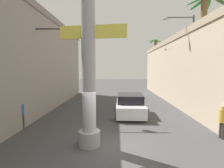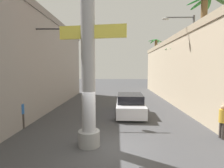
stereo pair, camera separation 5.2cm
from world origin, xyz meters
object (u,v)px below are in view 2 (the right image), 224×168
at_px(street_lamp, 188,55).
at_px(palm_tree_mid_right, 177,64).
at_px(pedestrian_by_sign, 222,119).
at_px(pedestrian_curb_left, 21,112).
at_px(palm_tree_near_right, 204,47).
at_px(car_lead, 130,105).
at_px(neon_sign_pole, 88,30).
at_px(palm_tree_far_right, 155,61).
at_px(traffic_light_mast, 43,55).

relative_size(street_lamp, palm_tree_mid_right, 1.24).
distance_m(palm_tree_mid_right, pedestrian_by_sign, 10.69).
xyz_separation_m(palm_tree_mid_right, pedestrian_curb_left, (-11.99, -9.02, -3.05)).
distance_m(palm_tree_mid_right, palm_tree_near_right, 6.07).
xyz_separation_m(car_lead, pedestrian_curb_left, (-6.59, -3.47, 0.24)).
distance_m(palm_tree_near_right, pedestrian_by_sign, 5.96).
distance_m(car_lead, pedestrian_by_sign, 6.29).
height_order(neon_sign_pole, palm_tree_near_right, neon_sign_pole).
bearing_deg(street_lamp, pedestrian_curb_left, -158.71).
height_order(palm_tree_far_right, pedestrian_curb_left, palm_tree_far_right).
relative_size(palm_tree_mid_right, palm_tree_near_right, 0.71).
height_order(palm_tree_far_right, pedestrian_by_sign, palm_tree_far_right).
bearing_deg(street_lamp, traffic_light_mast, -167.80).
height_order(palm_tree_mid_right, pedestrian_by_sign, palm_tree_mid_right).
xyz_separation_m(neon_sign_pole, street_lamp, (6.87, 6.54, -0.56)).
xyz_separation_m(palm_tree_near_right, palm_tree_far_right, (-0.19, 15.29, -0.35)).
distance_m(neon_sign_pole, car_lead, 7.52).
distance_m(car_lead, palm_tree_far_right, 16.21).
xyz_separation_m(traffic_light_mast, car_lead, (6.09, 1.42, -3.68)).
xyz_separation_m(street_lamp, car_lead, (-4.61, -0.90, -3.87)).
height_order(car_lead, palm_tree_near_right, palm_tree_near_right).
bearing_deg(palm_tree_near_right, pedestrian_curb_left, -165.51).
bearing_deg(pedestrian_by_sign, pedestrian_curb_left, 173.88).
distance_m(neon_sign_pole, pedestrian_curb_left, 6.40).
height_order(street_lamp, palm_tree_near_right, palm_tree_near_right).
distance_m(neon_sign_pole, street_lamp, 9.50).
relative_size(palm_tree_near_right, palm_tree_far_right, 1.05).
relative_size(pedestrian_curb_left, pedestrian_by_sign, 0.98).
relative_size(traffic_light_mast, pedestrian_curb_left, 3.74).
xyz_separation_m(traffic_light_mast, palm_tree_far_right, (11.13, 16.29, 0.33)).
height_order(palm_tree_near_right, pedestrian_curb_left, palm_tree_near_right).
height_order(palm_tree_mid_right, palm_tree_far_right, palm_tree_far_right).
distance_m(street_lamp, car_lead, 6.09).
bearing_deg(pedestrian_by_sign, traffic_light_mast, 162.76).
bearing_deg(pedestrian_curb_left, traffic_light_mast, 76.36).
bearing_deg(neon_sign_pole, palm_tree_near_right, 34.90).
height_order(street_lamp, palm_tree_mid_right, street_lamp).
bearing_deg(car_lead, pedestrian_curb_left, -152.25).
distance_m(palm_tree_mid_right, pedestrian_curb_left, 15.31).
relative_size(traffic_light_mast, car_lead, 1.34).
xyz_separation_m(car_lead, palm_tree_mid_right, (5.40, 5.56, 3.29)).
height_order(neon_sign_pole, palm_tree_far_right, neon_sign_pole).
height_order(street_lamp, traffic_light_mast, street_lamp).
relative_size(neon_sign_pole, palm_tree_near_right, 1.17).
distance_m(street_lamp, pedestrian_by_sign, 6.61).
bearing_deg(traffic_light_mast, palm_tree_near_right, 5.07).
xyz_separation_m(street_lamp, pedestrian_curb_left, (-11.21, -4.37, -3.62)).
bearing_deg(palm_tree_mid_right, traffic_light_mast, -148.74).
bearing_deg(palm_tree_near_right, neon_sign_pole, -145.10).
height_order(neon_sign_pole, pedestrian_curb_left, neon_sign_pole).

